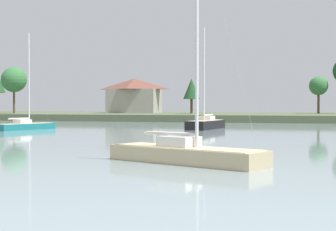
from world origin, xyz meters
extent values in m
cube|color=#4C563D|center=(0.00, 103.86, 0.65)|extent=(224.48, 53.32, 1.31)
cube|color=#196B70|center=(-19.53, 44.47, 0.11)|extent=(4.66, 8.55, 1.29)
cube|color=#CCB78E|center=(-19.53, 44.47, 0.78)|extent=(4.26, 8.00, 0.04)
cube|color=silver|center=(-19.66, 44.07, 1.05)|extent=(1.89, 2.17, 0.50)
cylinder|color=silver|center=(-19.33, 45.10, 6.55)|extent=(0.17, 0.17, 11.50)
cylinder|color=silver|center=(-19.85, 43.52, 1.40)|extent=(1.17, 3.19, 0.13)
cylinder|color=silver|center=(-19.85, 43.52, 1.45)|extent=(1.07, 2.88, 0.14)
cylinder|color=#999999|center=(-18.81, 46.67, 6.52)|extent=(1.06, 3.17, 11.45)
cube|color=tan|center=(8.84, 13.35, 0.12)|extent=(9.23, 5.78, 1.41)
cube|color=#CCB78E|center=(8.84, 13.35, 0.85)|extent=(8.62, 5.30, 0.04)
cube|color=silver|center=(8.42, 13.53, 1.14)|extent=(2.43, 2.18, 0.54)
cylinder|color=silver|center=(9.50, 13.06, 7.04)|extent=(0.18, 0.18, 12.34)
cylinder|color=silver|center=(7.84, 13.79, 1.51)|extent=(3.37, 1.58, 0.14)
cylinder|color=silver|center=(7.84, 13.79, 1.56)|extent=(3.04, 1.43, 0.14)
cylinder|color=#999999|center=(11.16, 12.34, 7.01)|extent=(3.33, 1.47, 12.30)
cube|color=black|center=(2.11, 52.47, 0.16)|extent=(3.62, 9.41, 1.86)
cube|color=#CCB78E|center=(2.11, 52.47, 1.11)|extent=(3.26, 8.83, 0.04)
cube|color=silver|center=(2.17, 52.92, 1.41)|extent=(1.82, 2.20, 0.55)
cylinder|color=silver|center=(2.01, 51.74, 7.10)|extent=(0.18, 0.18, 11.94)
cylinder|color=silver|center=(2.25, 53.56, 1.79)|extent=(0.62, 3.66, 0.15)
cylinder|color=silver|center=(2.25, 53.56, 1.84)|extent=(0.57, 3.29, 0.14)
cylinder|color=#999999|center=(1.77, 49.93, 7.08)|extent=(0.50, 3.65, 11.89)
sphere|color=#1E8C47|center=(1.63, 37.62, 0.07)|extent=(0.40, 0.40, 0.40)
torus|color=#333338|center=(1.63, 37.62, 0.31)|extent=(0.12, 0.12, 0.02)
cylinder|color=brown|center=(-48.12, 87.27, 4.41)|extent=(0.47, 0.47, 6.21)
sphere|color=#336B38|center=(-48.12, 87.27, 8.78)|extent=(5.61, 5.61, 5.61)
cylinder|color=brown|center=(-9.43, 94.39, 3.88)|extent=(0.54, 0.54, 5.15)
cone|color=#1E4723|center=(-9.43, 94.39, 6.65)|extent=(3.60, 3.60, 4.40)
cylinder|color=brown|center=(16.86, 102.52, 3.85)|extent=(0.52, 0.52, 5.09)
sphere|color=#336B38|center=(16.86, 102.52, 7.31)|extent=(4.06, 4.06, 4.06)
cube|color=#9E998E|center=(-24.29, 99.54, 4.06)|extent=(11.49, 6.81, 5.51)
pyramid|color=brown|center=(-24.29, 99.54, 8.04)|extent=(12.41, 7.36, 2.45)
camera|label=1|loc=(15.21, -13.12, 3.07)|focal=54.93mm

